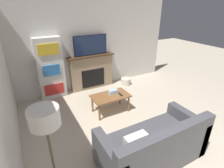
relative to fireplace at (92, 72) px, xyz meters
The scene contains 11 objects.
wall_back 0.82m from the fireplace, 86.60° to the left, with size 5.44×0.06×2.70m.
wall_side 3.05m from the fireplace, 139.65° to the right, with size 0.06×5.03×2.70m.
fireplace is the anchor object (origin of this frame).
tv 0.83m from the fireplace, 90.00° to the right, with size 1.02×0.03×0.59m.
couch 3.19m from the fireplace, 94.05° to the right, with size 1.81×0.86×0.86m.
coffee_table 1.52m from the fireplace, 95.20° to the right, with size 0.92×0.54×0.45m.
tissue_box 1.45m from the fireplace, 91.27° to the right, with size 0.22×0.12×0.10m.
remote_control 1.61m from the fireplace, 86.73° to the right, with size 0.04×0.15×0.02m.
bookshelf 1.25m from the fireplace, behind, with size 0.70×0.29×1.71m.
floor_lamp 3.62m from the fireplace, 120.24° to the right, with size 0.34×0.34×1.48m.
storage_basket 1.20m from the fireplace, 17.61° to the right, with size 0.33×0.33×0.22m.
Camera 1 is at (-1.90, -0.88, 2.49)m, focal length 28.00 mm.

